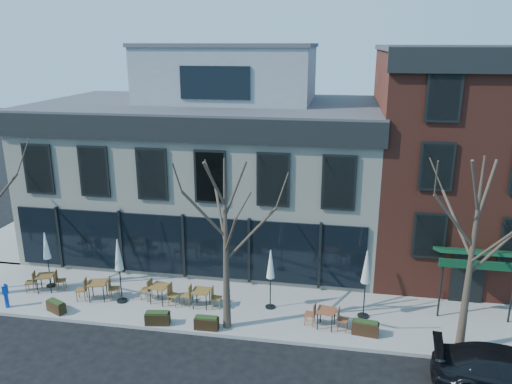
% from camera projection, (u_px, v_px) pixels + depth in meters
% --- Properties ---
extents(ground, '(120.00, 120.00, 0.00)m').
position_uv_depth(ground, '(186.00, 281.00, 24.57)').
color(ground, black).
rests_on(ground, ground).
extents(sidewalk_front, '(33.50, 4.70, 0.15)m').
position_uv_depth(sidewalk_front, '(242.00, 307.00, 21.98)').
color(sidewalk_front, gray).
rests_on(sidewalk_front, ground).
extents(sidewalk_side, '(4.50, 12.00, 0.15)m').
position_uv_depth(sidewalk_side, '(46.00, 224.00, 32.07)').
color(sidewalk_side, gray).
rests_on(sidewalk_side, ground).
extents(corner_building, '(18.39, 10.39, 11.10)m').
position_uv_depth(corner_building, '(211.00, 164.00, 27.99)').
color(corner_building, silver).
rests_on(corner_building, ground).
extents(red_brick_building, '(8.20, 11.78, 11.18)m').
position_uv_depth(red_brick_building, '(455.00, 158.00, 25.51)').
color(red_brick_building, maroon).
rests_on(red_brick_building, ground).
extents(tree_mid, '(3.50, 3.55, 7.04)m').
position_uv_depth(tree_mid, '(226.00, 244.00, 19.31)').
color(tree_mid, '#382B21').
rests_on(tree_mid, sidewalk_front).
extents(tree_right, '(3.72, 3.77, 7.48)m').
position_uv_depth(tree_right, '(472.00, 255.00, 17.75)').
color(tree_right, '#382B21').
rests_on(tree_right, sidewalk_front).
extents(parked_sedan, '(5.26, 2.60, 1.47)m').
position_uv_depth(parked_sedan, '(512.00, 373.00, 16.54)').
color(parked_sedan, black).
rests_on(parked_sedan, ground).
extents(call_box, '(0.23, 0.23, 1.16)m').
position_uv_depth(call_box, '(6.00, 295.00, 21.68)').
color(call_box, '#0D37AA').
rests_on(call_box, sidewalk_front).
extents(cafe_set_0, '(1.87, 0.96, 0.96)m').
position_uv_depth(cafe_set_0, '(46.00, 281.00, 23.18)').
color(cafe_set_0, brown).
rests_on(cafe_set_0, sidewalk_front).
extents(cafe_set_1, '(2.00, 0.96, 1.02)m').
position_uv_depth(cafe_set_1, '(98.00, 289.00, 22.39)').
color(cafe_set_1, brown).
rests_on(cafe_set_1, sidewalk_front).
extents(cafe_set_2, '(1.95, 0.89, 1.00)m').
position_uv_depth(cafe_set_2, '(160.00, 292.00, 22.12)').
color(cafe_set_2, brown).
rests_on(cafe_set_2, sidewalk_front).
extents(cafe_set_3, '(1.83, 0.75, 0.97)m').
position_uv_depth(cafe_set_3, '(201.00, 296.00, 21.77)').
color(cafe_set_3, brown).
rests_on(cafe_set_3, sidewalk_front).
extents(cafe_set_4, '(1.86, 0.84, 0.95)m').
position_uv_depth(cafe_set_4, '(326.00, 316.00, 20.17)').
color(cafe_set_4, brown).
rests_on(cafe_set_4, sidewalk_front).
extents(umbrella_0, '(0.43, 0.43, 2.71)m').
position_uv_depth(umbrella_0, '(46.00, 249.00, 23.21)').
color(umbrella_0, black).
rests_on(umbrella_0, sidewalk_front).
extents(umbrella_1, '(0.48, 0.48, 2.97)m').
position_uv_depth(umbrella_1, '(119.00, 258.00, 21.74)').
color(umbrella_1, black).
rests_on(umbrella_1, sidewalk_front).
extents(umbrella_3, '(0.44, 0.44, 2.73)m').
position_uv_depth(umbrella_3, '(271.00, 267.00, 21.28)').
color(umbrella_3, black).
rests_on(umbrella_3, sidewalk_front).
extents(umbrella_4, '(0.48, 0.48, 3.03)m').
position_uv_depth(umbrella_4, '(366.00, 270.00, 20.49)').
color(umbrella_4, black).
rests_on(umbrella_4, sidewalk_front).
extents(planter_0, '(0.99, 0.72, 0.52)m').
position_uv_depth(planter_0, '(56.00, 306.00, 21.41)').
color(planter_0, '#312110').
rests_on(planter_0, sidewalk_front).
extents(planter_1, '(1.05, 0.55, 0.56)m').
position_uv_depth(planter_1, '(158.00, 318.00, 20.46)').
color(planter_1, black).
rests_on(planter_1, sidewalk_front).
extents(planter_2, '(0.99, 0.42, 0.55)m').
position_uv_depth(planter_2, '(207.00, 323.00, 20.12)').
color(planter_2, black).
rests_on(planter_2, sidewalk_front).
extents(planter_3, '(1.09, 0.55, 0.58)m').
position_uv_depth(planter_3, '(365.00, 328.00, 19.73)').
color(planter_3, '#311D10').
rests_on(planter_3, sidewalk_front).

